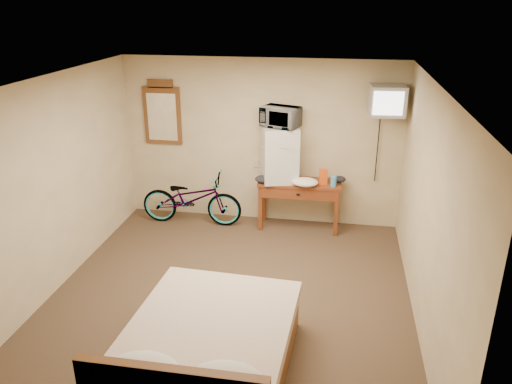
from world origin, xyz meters
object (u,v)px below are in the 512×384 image
Objects in this scene: mini_fridge at (280,154)px; crt_television at (387,101)px; microwave at (281,117)px; wall_mirror at (162,113)px; desk at (299,191)px; bicycle at (192,199)px; bed at (206,354)px; blue_cup at (334,181)px.

mini_fridge is 1.67m from crt_television.
microwave is 0.53× the size of wall_mirror.
crt_television is 3.33m from wall_mirror.
desk is 1.14m from microwave.
desk is at bearing -6.77° from mini_fridge.
crt_television reaches higher than bicycle.
mini_fridge is 1.54m from bicycle.
wall_mirror is at bearing 113.84° from bed.
bicycle is at bearing -177.15° from desk.
microwave reaches higher than bicycle.
bed is (-0.23, -3.42, -1.41)m from microwave.
wall_mirror is at bearing 172.49° from blue_cup.
blue_cup reaches higher than desk.
bed is at bearing -99.06° from desk.
bicycle is at bearing -179.94° from blue_cup.
bed is (-1.68, -3.40, -1.70)m from crt_television.
wall_mirror is (-2.65, 0.35, 0.82)m from blue_cup.
mini_fridge is 1.57× the size of microwave.
desk is 3.44m from bed.
blue_cup is 0.09× the size of bicycle.
microwave is at bearing -85.89° from bicycle.
crt_television is (1.45, -0.02, 0.84)m from mini_fridge.
bed reaches higher than desk.
crt_television is at bearing -88.89° from bicycle.
mini_fridge is 0.88m from blue_cup.
mini_fridge reaches higher than bicycle.
microwave reaches higher than desk.
bicycle is (-1.34, -0.12, -1.30)m from microwave.
microwave is 1.20m from blue_cup.
bicycle is (-2.79, -0.10, -1.59)m from crt_television.
wall_mirror reaches higher than microwave.
wall_mirror reaches higher than mini_fridge.
bicycle is at bearing 108.51° from bed.
wall_mirror is (-1.85, 0.23, -0.07)m from microwave.
bicycle is 0.78× the size of bed.
wall_mirror is (-3.30, 0.25, -0.35)m from crt_television.
wall_mirror reaches higher than desk.
mini_fridge is 1.92m from wall_mirror.
microwave is 0.26× the size of bed.
mini_fridge is at bearing 179.29° from crt_television.
microwave is 1.86m from wall_mirror.
blue_cup is (0.80, -0.12, -0.89)m from microwave.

